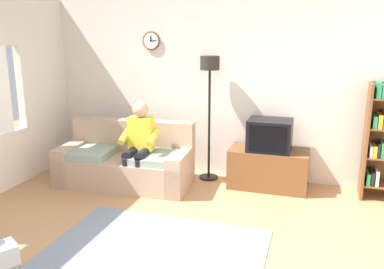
{
  "coord_description": "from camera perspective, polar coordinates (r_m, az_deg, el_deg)",
  "views": [
    {
      "loc": [
        1.32,
        -3.3,
        2.16
      ],
      "look_at": [
        -0.08,
        1.14,
        0.99
      ],
      "focal_mm": 37.72,
      "sensor_mm": 36.0,
      "label": 1
    }
  ],
  "objects": [
    {
      "name": "floor_lamp",
      "position": [
        5.9,
        2.51,
        7.18
      ],
      "size": [
        0.28,
        0.28,
        1.85
      ],
      "color": "black",
      "rests_on": "ground_plane"
    },
    {
      "name": "back_wall_assembly",
      "position": [
        6.16,
        5.01,
        6.51
      ],
      "size": [
        6.2,
        0.17,
        2.7
      ],
      "color": "silver",
      "rests_on": "ground_plane"
    },
    {
      "name": "tv",
      "position": [
        5.73,
        10.93,
        -0.07
      ],
      "size": [
        0.6,
        0.49,
        0.44
      ],
      "color": "black",
      "rests_on": "tv_stand"
    },
    {
      "name": "area_rug",
      "position": [
        4.25,
        -5.54,
        -16.45
      ],
      "size": [
        2.2,
        1.7,
        0.01
      ],
      "primitive_type": "cube",
      "color": "slate",
      "rests_on": "ground_plane"
    },
    {
      "name": "ground_plane",
      "position": [
        4.16,
        -3.78,
        -17.21
      ],
      "size": [
        12.0,
        12.0,
        0.0
      ],
      "primitive_type": "plane",
      "color": "#B27F51"
    },
    {
      "name": "tv_stand",
      "position": [
        5.9,
        10.73,
        -4.74
      ],
      "size": [
        1.1,
        0.56,
        0.56
      ],
      "color": "brown",
      "rests_on": "ground_plane"
    },
    {
      "name": "person_on_couch",
      "position": [
        5.69,
        -7.52,
        -0.92
      ],
      "size": [
        0.53,
        0.55,
        1.24
      ],
      "color": "yellow",
      "rests_on": "ground_plane"
    },
    {
      "name": "couch",
      "position": [
        6.0,
        -9.31,
        -4.01
      ],
      "size": [
        1.95,
        1.0,
        0.9
      ],
      "color": "tan",
      "rests_on": "ground_plane"
    }
  ]
}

